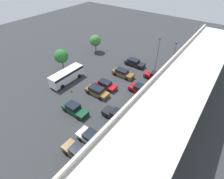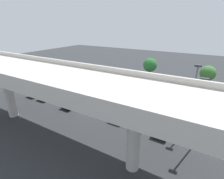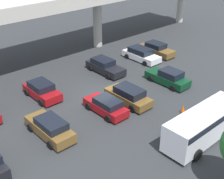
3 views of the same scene
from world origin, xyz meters
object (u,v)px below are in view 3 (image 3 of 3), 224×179
at_px(parked_car_2, 50,128).
at_px(parked_car_8, 141,54).
at_px(parked_car_6, 105,66).
at_px(traffic_cone, 183,109).
at_px(parked_car_3, 42,90).
at_px(parked_car_9, 156,49).
at_px(parked_car_4, 106,106).
at_px(parked_car_5, 128,95).
at_px(shuttle_bus, 204,123).
at_px(parked_car_7, 168,77).

relative_size(parked_car_2, parked_car_8, 1.00).
height_order(parked_car_6, traffic_cone, parked_car_6).
relative_size(parked_car_3, parked_car_9, 0.89).
height_order(parked_car_4, parked_car_8, parked_car_8).
height_order(parked_car_8, traffic_cone, parked_car_8).
bearing_deg(parked_car_3, parked_car_6, 92.26).
distance_m(parked_car_3, parked_car_5, 8.34).
relative_size(shuttle_bus, traffic_cone, 10.90).
height_order(parked_car_3, parked_car_9, parked_car_3).
bearing_deg(traffic_cone, parked_car_4, 138.61).
xyz_separation_m(parked_car_7, shuttle_bus, (-5.55, -7.90, 0.76)).
height_order(parked_car_7, shuttle_bus, shuttle_bus).
bearing_deg(parked_car_3, shuttle_bus, 22.17).
bearing_deg(parked_car_8, traffic_cone, -29.26).
bearing_deg(parked_car_5, shuttle_bus, -177.58).
distance_m(parked_car_4, parked_car_9, 15.36).
relative_size(parked_car_8, parked_car_9, 1.00).
relative_size(parked_car_3, parked_car_5, 0.92).
distance_m(parked_car_3, parked_car_6, 8.28).
relative_size(parked_car_6, parked_car_8, 1.00).
xyz_separation_m(parked_car_6, shuttle_bus, (-2.50, -14.49, 0.76)).
xyz_separation_m(parked_car_6, traffic_cone, (-0.40, -11.09, -0.40)).
bearing_deg(parked_car_2, parked_car_7, -91.59).
bearing_deg(parked_car_5, parked_car_7, -89.53).
bearing_deg(parked_car_9, traffic_cone, -39.25).
bearing_deg(parked_car_4, shuttle_bus, -159.12).
xyz_separation_m(parked_car_9, traffic_cone, (-8.87, -10.85, -0.39)).
distance_m(parked_car_8, shuttle_bus, 16.47).
bearing_deg(parked_car_7, parked_car_2, 88.41).
bearing_deg(parked_car_8, parked_car_7, -22.53).
height_order(parked_car_5, parked_car_7, parked_car_7).
relative_size(parked_car_3, parked_car_4, 1.00).
distance_m(parked_car_3, traffic_cone, 13.34).
xyz_separation_m(parked_car_3, parked_car_6, (8.27, 0.33, -0.02)).
bearing_deg(parked_car_5, parked_car_8, -53.02).
xyz_separation_m(parked_car_3, parked_car_9, (16.74, 0.09, -0.02)).
distance_m(parked_car_5, parked_car_6, 7.22).
distance_m(parked_car_7, traffic_cone, 5.68).
relative_size(parked_car_2, parked_car_3, 1.12).
distance_m(parked_car_7, shuttle_bus, 9.68).
bearing_deg(parked_car_9, parked_car_4, -65.62).
bearing_deg(parked_car_5, traffic_cone, -151.32).
bearing_deg(parked_car_5, parked_car_2, 86.94).
bearing_deg(parked_car_2, shuttle_bus, -134.18).
bearing_deg(parked_car_8, parked_car_6, -92.24).
relative_size(parked_car_5, parked_car_8, 0.97).
xyz_separation_m(parked_car_3, parked_car_4, (2.75, -6.25, -0.04)).
distance_m(parked_car_6, parked_car_8, 5.70).
bearing_deg(traffic_cone, parked_car_8, 60.74).
distance_m(parked_car_8, parked_car_9, 2.78).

